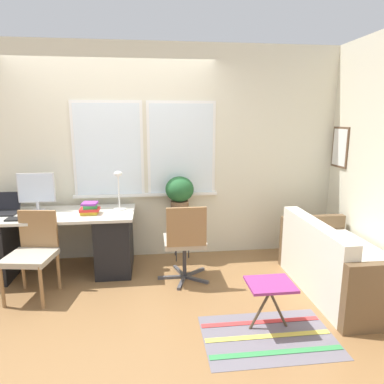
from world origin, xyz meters
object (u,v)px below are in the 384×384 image
Objects in this scene: folding_stool at (270,287)px; mouse at (52,217)px; plant_stand at (180,216)px; desk_lamp at (119,185)px; office_chair_swivel at (185,241)px; potted_plant at (180,191)px; laptop at (3,209)px; desk_chair_wooden at (32,252)px; book_stack at (90,208)px; monitor at (36,190)px; keyboard at (25,219)px; couch_loveseat at (339,266)px.

mouse is at bearing 150.85° from folding_stool.
folding_stool is (0.64, -1.61, -0.19)m from plant_stand.
desk_lamp is 0.52× the size of office_chair_swivel.
office_chair_swivel is 2.05× the size of potted_plant.
folding_stool is at bearing -29.15° from mouse.
desk_chair_wooden is at bearing -50.94° from laptop.
office_chair_swivel is at bearing -7.20° from mouse.
book_stack is 0.75m from desk_chair_wooden.
desk_lamp reaches higher than mouse.
monitor is 2.83m from folding_stool.
office_chair_swivel is at bearing -89.69° from potted_plant.
monitor is 0.50× the size of office_chair_swivel.
monitor reaches higher than laptop.
monitor is 1.84m from office_chair_swivel.
office_chair_swivel reaches higher than keyboard.
laptop reaches higher than mouse.
monitor is 0.43m from keyboard.
laptop is at bearing 151.66° from folding_stool.
laptop is at bearing -172.03° from monitor.
laptop is 0.84m from desk_chair_wooden.
office_chair_swivel is at bearing -89.69° from plant_stand.
keyboard is 5.23× the size of mouse.
book_stack is 1.12m from plant_stand.
laptop is 0.39× the size of desk_chair_wooden.
potted_plant is at bearing 26.57° from plant_stand.
desk_chair_wooden is (0.49, -0.61, -0.30)m from laptop.
potted_plant is at bearing 16.62° from book_stack.
book_stack reaches higher than folding_stool.
desk_chair_wooden reaches higher than plant_stand.
couch_loveseat is (3.01, -0.60, -0.46)m from mouse.
folding_stool is (2.32, -1.51, -0.59)m from monitor.
desk_chair_wooden reaches higher than keyboard.
potted_plant is at bearing 15.00° from keyboard.
office_chair_swivel is 0.60× the size of couch_loveseat.
couch_loveseat is (3.15, -0.29, -0.19)m from desk_chair_wooden.
desk_chair_wooden is at bearing -138.29° from book_stack.
book_stack reaches higher than plant_stand.
couch_loveseat is at bearing -15.87° from book_stack.
keyboard is 0.26× the size of couch_loveseat.
keyboard is 3.38m from couch_loveseat.
keyboard is at bearing 179.59° from mouse.
laptop reaches higher than office_chair_swivel.
desk_lamp is at bearing 68.81° from couch_loveseat.
book_stack is (0.66, 0.15, 0.06)m from keyboard.
couch_loveseat is at bearing -21.19° from desk_lamp.
potted_plant is (1.72, 0.46, 0.16)m from keyboard.
book_stack is at bearing -17.39° from office_chair_swivel.
desk_chair_wooden is at bearing -63.73° from keyboard.
desk_chair_wooden is 2.01× the size of folding_stool.
plant_stand is (1.68, 0.11, -0.40)m from monitor.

